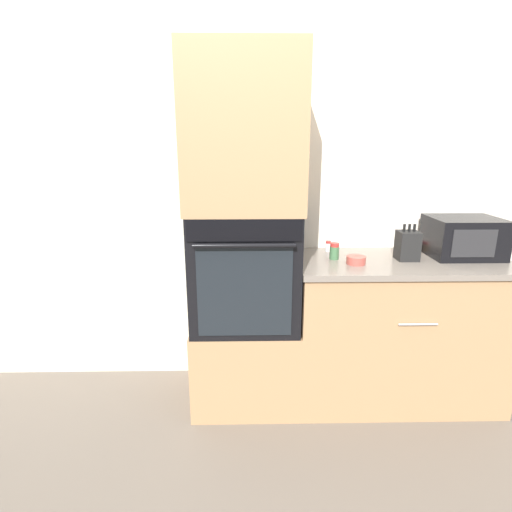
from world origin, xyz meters
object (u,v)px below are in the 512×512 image
object	(u,v)px
microwave	(463,237)
condiment_jar_mid	(415,246)
knife_block	(408,245)
condiment_jar_far	(328,246)
wall_oven	(245,267)
condiment_jar_near	(334,251)
bowl	(356,260)

from	to	relation	value
microwave	condiment_jar_mid	world-z (taller)	microwave
knife_block	condiment_jar_far	world-z (taller)	knife_block
knife_block	condiment_jar_mid	size ratio (longest dim) A/B	3.55
condiment_jar_mid	wall_oven	bearing A→B (deg)	-169.62
condiment_jar_mid	knife_block	bearing A→B (deg)	-123.66
condiment_jar_mid	condiment_jar_far	xyz separation A→B (m)	(-0.58, 0.00, 0.00)
knife_block	condiment_jar_mid	xyz separation A→B (m)	(0.14, 0.21, -0.06)
condiment_jar_far	microwave	bearing A→B (deg)	-9.00
condiment_jar_near	condiment_jar_mid	xyz separation A→B (m)	(0.58, 0.19, -0.02)
wall_oven	microwave	size ratio (longest dim) A/B	1.67
condiment_jar_mid	condiment_jar_far	distance (m)	0.58
bowl	condiment_jar_near	world-z (taller)	condiment_jar_near
wall_oven	condiment_jar_far	bearing A→B (deg)	20.73
wall_oven	condiment_jar_near	bearing A→B (deg)	2.21
wall_oven	condiment_jar_mid	world-z (taller)	wall_oven
wall_oven	condiment_jar_mid	distance (m)	1.15
knife_block	wall_oven	bearing A→B (deg)	180.00
microwave	condiment_jar_near	distance (m)	0.82
wall_oven	bowl	distance (m)	0.67
knife_block	bowl	world-z (taller)	knife_block
microwave	knife_block	distance (m)	0.39
knife_block	condiment_jar_far	bearing A→B (deg)	154.82
wall_oven	condiment_jar_far	distance (m)	0.59
microwave	knife_block	size ratio (longest dim) A/B	1.89
knife_block	condiment_jar_mid	distance (m)	0.25
microwave	bowl	bearing A→B (deg)	-167.24
microwave	condiment_jar_far	xyz separation A→B (m)	(-0.82, 0.13, -0.09)
bowl	condiment_jar_mid	bearing A→B (deg)	31.66
wall_oven	condiment_jar_far	size ratio (longest dim) A/B	9.96
wall_oven	microwave	distance (m)	1.38
wall_oven	bowl	xyz separation A→B (m)	(0.66, -0.08, 0.06)
condiment_jar_near	condiment_jar_far	distance (m)	0.19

